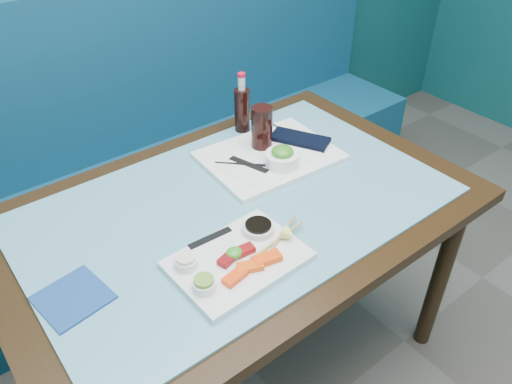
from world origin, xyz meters
TOP-DOWN VIEW (x-y plane):
  - booth_bench at (0.00, 2.29)m, footprint 3.00×0.56m
  - dining_table at (0.00, 1.45)m, footprint 1.40×0.90m
  - glass_top at (0.00, 1.45)m, footprint 1.22×0.76m
  - sashimi_plate at (-0.14, 1.25)m, footprint 0.34×0.25m
  - salmon_left at (-0.19, 1.20)m, footprint 0.07×0.04m
  - salmon_mid at (-0.14, 1.20)m, footprint 0.07×0.05m
  - salmon_right at (-0.09, 1.20)m, footprint 0.08×0.05m
  - tuna_left at (-0.17, 1.26)m, footprint 0.06×0.04m
  - tuna_right at (-0.12, 1.26)m, footprint 0.05×0.04m
  - seaweed_garnish at (-0.15, 1.26)m, footprint 0.05×0.04m
  - ramekin_wasabi at (-0.27, 1.22)m, footprint 0.07×0.07m
  - wasabi_fill at (-0.27, 1.22)m, footprint 0.06×0.06m
  - ramekin_ginger at (-0.26, 1.31)m, footprint 0.07×0.07m
  - ginger_fill at (-0.26, 1.31)m, footprint 0.06×0.06m
  - soy_dish at (-0.04, 1.30)m, footprint 0.11×0.11m
  - soy_fill at (-0.04, 1.30)m, footprint 0.07×0.07m
  - lemon_wedge at (0.00, 1.22)m, footprint 0.05×0.04m
  - chopstick_sleeve at (-0.16, 1.36)m, footprint 0.13×0.02m
  - wooden_chopstick_a at (-0.03, 1.24)m, footprint 0.23×0.04m
  - wooden_chopstick_b at (-0.02, 1.24)m, footprint 0.21×0.11m
  - serving_tray at (0.23, 1.58)m, footprint 0.45×0.35m
  - paper_placemat at (0.23, 1.58)m, footprint 0.39×0.31m
  - seaweed_bowl at (0.22, 1.51)m, footprint 0.13×0.13m
  - seaweed_salad at (0.22, 1.51)m, footprint 0.09×0.09m
  - cola_glass at (0.24, 1.64)m, footprint 0.08×0.08m
  - navy_pouch at (0.36, 1.58)m, footprint 0.17×0.22m
  - fork at (0.36, 1.69)m, footprint 0.01×0.08m
  - black_chopstick_a at (0.13, 1.57)m, footprint 0.15×0.16m
  - black_chopstick_b at (0.14, 1.57)m, footprint 0.15×0.14m
  - tray_sleeve at (0.13, 1.57)m, footprint 0.07×0.15m
  - cola_bottle_body at (0.27, 1.79)m, footprint 0.06×0.06m
  - cola_bottle_neck at (0.27, 1.79)m, footprint 0.03×0.03m
  - cola_bottle_cap at (0.27, 1.79)m, footprint 0.03×0.03m
  - blue_napkin at (-0.52, 1.40)m, footprint 0.17×0.17m

SIDE VIEW (x-z plane):
  - booth_bench at x=0.00m, z-range -0.21..0.96m
  - dining_table at x=0.00m, z-range 0.29..1.04m
  - glass_top at x=0.00m, z-range 0.75..0.76m
  - blue_napkin at x=-0.52m, z-range 0.76..0.76m
  - serving_tray at x=0.23m, z-range 0.76..0.77m
  - sashimi_plate at x=-0.14m, z-range 0.76..0.78m
  - paper_placemat at x=0.23m, z-range 0.77..0.78m
  - tray_sleeve at x=0.13m, z-range 0.77..0.78m
  - black_chopstick_b at x=0.14m, z-range 0.77..0.78m
  - black_chopstick_a at x=0.13m, z-range 0.77..0.78m
  - chopstick_sleeve at x=-0.16m, z-range 0.78..0.78m
  - fork at x=0.36m, z-range 0.77..0.78m
  - wooden_chopstick_a at x=-0.03m, z-range 0.78..0.78m
  - wooden_chopstick_b at x=-0.02m, z-range 0.78..0.78m
  - navy_pouch at x=0.36m, z-range 0.77..0.79m
  - salmon_left at x=-0.19m, z-range 0.78..0.79m
  - tuna_left at x=-0.17m, z-range 0.78..0.79m
  - salmon_mid at x=-0.14m, z-range 0.78..0.79m
  - tuna_right at x=-0.12m, z-range 0.78..0.79m
  - salmon_right at x=-0.09m, z-range 0.78..0.79m
  - soy_dish at x=-0.04m, z-range 0.78..0.79m
  - ramekin_ginger at x=-0.26m, z-range 0.78..0.80m
  - ramekin_wasabi at x=-0.27m, z-range 0.78..0.80m
  - seaweed_garnish at x=-0.15m, z-range 0.78..0.80m
  - lemon_wedge at x=0.00m, z-range 0.78..0.82m
  - soy_fill at x=-0.04m, z-range 0.79..0.80m
  - seaweed_bowl at x=0.22m, z-range 0.77..0.82m
  - ginger_fill at x=-0.26m, z-range 0.80..0.81m
  - wasabi_fill at x=-0.27m, z-range 0.80..0.81m
  - seaweed_salad at x=0.22m, z-range 0.81..0.84m
  - cola_bottle_body at x=0.27m, z-range 0.76..0.92m
  - cola_glass at x=0.24m, z-range 0.77..0.92m
  - cola_bottle_neck at x=0.27m, z-range 0.92..0.97m
  - cola_bottle_cap at x=0.27m, z-range 0.97..0.98m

